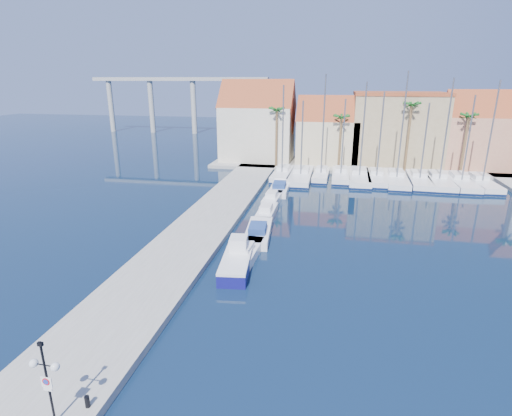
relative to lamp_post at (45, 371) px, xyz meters
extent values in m
plane|color=black|center=(7.45, 10.51, -3.05)|extent=(260.00, 260.00, 0.00)
cube|color=gray|center=(-1.55, 24.01, -2.80)|extent=(6.00, 77.00, 0.50)
cube|color=gray|center=(17.45, 58.51, -2.80)|extent=(54.00, 16.00, 0.50)
cylinder|color=black|center=(0.00, 0.00, -0.61)|extent=(0.10, 0.10, 3.88)
cylinder|color=black|center=(-0.24, 0.01, 0.27)|extent=(0.49, 0.06, 0.05)
cylinder|color=black|center=(0.24, 0.00, 0.27)|extent=(0.49, 0.06, 0.05)
sphere|color=white|center=(-0.48, 0.02, 0.27)|extent=(0.35, 0.35, 0.35)
sphere|color=white|center=(0.48, -0.01, 0.27)|extent=(0.35, 0.35, 0.35)
cube|color=black|center=(0.00, 0.00, 1.23)|extent=(0.22, 0.12, 0.16)
cube|color=white|center=(0.00, -0.05, -0.51)|extent=(0.49, 0.04, 0.48)
cylinder|color=red|center=(0.00, -0.08, -0.46)|extent=(0.33, 0.02, 0.33)
cylinder|color=#1933A5|center=(0.00, -0.09, -0.46)|extent=(0.23, 0.02, 0.23)
cube|color=white|center=(0.00, -0.05, -0.85)|extent=(0.39, 0.04, 0.14)
cylinder|color=black|center=(0.85, 0.99, -2.27)|extent=(0.22, 0.22, 0.54)
cube|color=navy|center=(3.79, 15.87, -2.58)|extent=(2.69, 6.35, 0.92)
cube|color=white|center=(3.79, 15.87, -2.02)|extent=(2.69, 6.35, 0.21)
cube|color=white|center=(3.67, 17.09, -1.45)|extent=(1.50, 1.78, 1.13)
cube|color=white|center=(3.99, 17.91, -2.65)|extent=(2.18, 6.08, 0.80)
cube|color=white|center=(3.96, 17.31, -1.95)|extent=(1.43, 2.16, 0.60)
cube|color=white|center=(4.17, 22.78, -2.65)|extent=(2.74, 6.91, 0.80)
cube|color=navy|center=(4.23, 22.11, -1.95)|extent=(1.71, 2.48, 0.60)
cube|color=white|center=(3.97, 28.66, -2.65)|extent=(1.70, 5.27, 0.80)
cube|color=white|center=(3.97, 28.13, -1.95)|extent=(1.19, 1.85, 0.60)
cube|color=white|center=(3.77, 33.94, -2.65)|extent=(1.88, 5.35, 0.80)
cube|color=white|center=(3.75, 33.41, -1.95)|extent=(1.25, 1.89, 0.60)
cube|color=white|center=(3.99, 38.72, -2.65)|extent=(2.40, 6.99, 0.80)
cube|color=navy|center=(4.01, 38.03, -1.95)|extent=(1.62, 2.47, 0.60)
cube|color=white|center=(3.31, 46.36, -2.55)|extent=(2.60, 9.15, 1.00)
cube|color=#0C1A40|center=(3.31, 46.36, -2.87)|extent=(2.66, 9.21, 0.28)
cube|color=white|center=(3.34, 47.27, -1.75)|extent=(1.72, 2.77, 0.60)
cylinder|color=slate|center=(3.30, 45.91, 4.05)|extent=(0.20, 0.20, 12.19)
cube|color=white|center=(6.12, 45.67, -2.55)|extent=(3.00, 11.46, 1.00)
cube|color=#0C1A40|center=(6.12, 45.67, -2.87)|extent=(3.06, 11.52, 0.28)
cube|color=white|center=(6.12, 46.82, -1.75)|extent=(2.09, 3.44, 0.60)
cylinder|color=slate|center=(6.12, 45.10, 3.05)|extent=(0.20, 0.20, 10.18)
cube|color=white|center=(8.96, 46.82, -2.55)|extent=(2.38, 8.20, 1.00)
cube|color=#0C1A40|center=(8.96, 46.82, -2.87)|extent=(2.44, 8.26, 0.28)
cube|color=white|center=(8.99, 47.63, -1.75)|extent=(1.56, 2.49, 0.60)
cylinder|color=slate|center=(8.95, 46.41, 4.78)|extent=(0.20, 0.20, 13.64)
cube|color=white|center=(11.78, 47.15, -2.55)|extent=(2.44, 9.20, 1.00)
cube|color=#0C1A40|center=(11.78, 47.15, -2.87)|extent=(2.50, 9.27, 0.28)
cube|color=white|center=(11.79, 48.07, -1.75)|extent=(1.69, 2.77, 0.60)
cylinder|color=slate|center=(11.78, 46.69, 3.14)|extent=(0.20, 0.20, 10.37)
cube|color=white|center=(14.38, 46.61, -2.55)|extent=(2.99, 11.12, 1.00)
cube|color=#0C1A40|center=(14.38, 46.61, -2.87)|extent=(3.05, 11.18, 0.28)
cube|color=white|center=(14.39, 47.72, -1.75)|extent=(2.05, 3.35, 0.60)
cylinder|color=slate|center=(14.38, 46.06, 4.28)|extent=(0.20, 0.20, 12.64)
cube|color=white|center=(16.75, 46.59, -2.55)|extent=(2.83, 9.74, 1.00)
cube|color=#0C1A40|center=(16.75, 46.59, -2.87)|extent=(2.89, 9.80, 0.28)
cube|color=white|center=(16.78, 47.56, -1.75)|extent=(1.85, 2.95, 0.60)
cylinder|color=slate|center=(16.74, 46.11, 3.65)|extent=(0.20, 0.20, 11.39)
cube|color=white|center=(19.43, 46.33, -2.55)|extent=(3.25, 11.05, 1.00)
cube|color=#0C1A40|center=(19.43, 46.33, -2.87)|extent=(3.31, 11.11, 0.28)
cube|color=white|center=(19.47, 47.42, -1.75)|extent=(2.11, 3.36, 0.60)
cylinder|color=slate|center=(19.41, 45.78, 4.95)|extent=(0.20, 0.20, 13.99)
cube|color=white|center=(22.49, 46.32, -2.55)|extent=(3.26, 10.49, 1.00)
cube|color=#0C1A40|center=(22.49, 46.32, -2.87)|extent=(3.32, 10.55, 0.28)
cube|color=white|center=(22.55, 47.36, -1.75)|extent=(2.05, 3.21, 0.60)
cylinder|color=slate|center=(22.46, 45.80, 2.97)|extent=(0.20, 0.20, 10.02)
cube|color=white|center=(25.02, 46.43, -2.55)|extent=(2.95, 10.82, 1.00)
cube|color=#0C1A40|center=(25.02, 46.43, -2.87)|extent=(3.01, 10.88, 0.28)
cube|color=white|center=(25.04, 47.50, -1.75)|extent=(2.01, 3.26, 0.60)
cylinder|color=slate|center=(25.02, 45.89, 4.53)|extent=(0.20, 0.20, 13.14)
cube|color=white|center=(27.83, 46.32, -2.55)|extent=(2.77, 10.58, 1.00)
cube|color=#0C1A40|center=(27.83, 46.32, -2.87)|extent=(2.83, 10.64, 0.28)
cube|color=white|center=(27.83, 47.38, -1.75)|extent=(1.93, 3.18, 0.60)
cylinder|color=slate|center=(27.83, 45.79, 3.48)|extent=(0.20, 0.20, 11.04)
cube|color=white|center=(30.37, 46.23, -2.55)|extent=(3.04, 9.90, 1.00)
cube|color=#0C1A40|center=(30.37, 46.23, -2.87)|extent=(3.10, 9.96, 0.28)
cube|color=white|center=(30.32, 47.21, -1.75)|extent=(1.93, 3.02, 0.60)
cylinder|color=slate|center=(30.40, 45.74, 4.40)|extent=(0.20, 0.20, 12.88)
cube|color=beige|center=(-2.55, 57.51, 1.95)|extent=(12.00, 9.00, 9.00)
cube|color=brown|center=(-2.55, 57.51, 6.45)|extent=(12.30, 9.00, 9.00)
cube|color=beige|center=(9.45, 57.51, 0.95)|extent=(10.00, 8.00, 7.00)
cube|color=brown|center=(9.45, 57.51, 4.45)|extent=(10.30, 8.00, 8.00)
cube|color=#9B855F|center=(20.45, 58.51, 2.95)|extent=(14.00, 10.00, 11.00)
cube|color=brown|center=(20.45, 58.51, 8.70)|extent=(14.20, 10.20, 0.50)
cube|color=tan|center=(32.45, 57.51, 1.45)|extent=(10.00, 8.00, 8.00)
cube|color=brown|center=(32.45, 57.51, 5.45)|extent=(10.30, 8.00, 8.00)
cylinder|color=brown|center=(1.45, 52.51, 1.95)|extent=(0.36, 0.36, 9.00)
sphere|color=#195A1E|center=(1.45, 52.51, 6.30)|extent=(2.60, 2.60, 2.60)
cylinder|color=brown|center=(11.45, 52.51, 1.45)|extent=(0.36, 0.36, 8.00)
sphere|color=#195A1E|center=(11.45, 52.51, 5.30)|extent=(2.60, 2.60, 2.60)
cylinder|color=brown|center=(21.45, 52.51, 2.45)|extent=(0.36, 0.36, 10.00)
sphere|color=#195A1E|center=(21.45, 52.51, 7.30)|extent=(2.60, 2.60, 2.60)
cylinder|color=brown|center=(29.45, 52.51, 1.70)|extent=(0.36, 0.36, 8.50)
sphere|color=#195A1E|center=(29.45, 52.51, 5.80)|extent=(2.60, 2.60, 2.60)
cube|color=#9E9E99|center=(-30.55, 92.51, 10.95)|extent=(48.00, 2.20, 0.90)
cylinder|color=#9E9E99|center=(-50.55, 92.51, 3.95)|extent=(1.40, 1.40, 14.00)
cylinder|color=#9E9E99|center=(-38.55, 92.51, 3.95)|extent=(1.40, 1.40, 14.00)
cylinder|color=#9E9E99|center=(-26.55, 92.51, 3.95)|extent=(1.40, 1.40, 14.00)
cylinder|color=#9E9E99|center=(-14.55, 92.51, 3.95)|extent=(1.40, 1.40, 14.00)
camera|label=1|loc=(10.58, -11.06, 10.87)|focal=28.00mm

